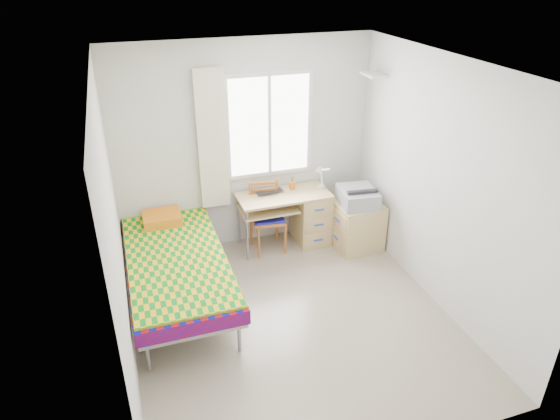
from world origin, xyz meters
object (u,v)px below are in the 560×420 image
at_px(desk, 306,214).
at_px(chair, 267,212).
at_px(bed, 176,260).
at_px(printer, 358,197).
at_px(cabinet, 357,226).

relative_size(desk, chair, 1.30).
bearing_deg(desk, bed, -160.06).
bearing_deg(printer, desk, 154.82).
height_order(chair, cabinet, chair).
height_order(bed, chair, bed).
bearing_deg(chair, printer, -10.30).
bearing_deg(cabinet, printer, 151.15).
relative_size(desk, printer, 2.15).
distance_m(bed, chair, 1.42).
distance_m(bed, desk, 1.89).
bearing_deg(printer, bed, -165.54).
bearing_deg(desk, printer, -32.35).
relative_size(bed, chair, 2.46).
distance_m(bed, cabinet, 2.37).
bearing_deg(bed, chair, 28.18).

